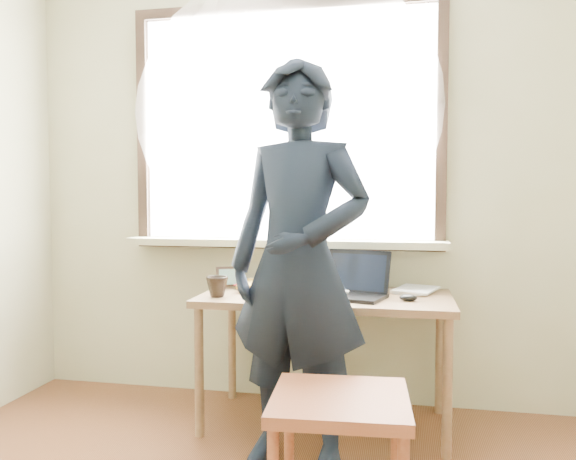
% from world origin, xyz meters
% --- Properties ---
extents(room_shell, '(3.52, 4.02, 2.61)m').
position_xyz_m(room_shell, '(-0.02, 0.20, 1.64)').
color(room_shell, '#B9B995').
rests_on(room_shell, ground).
extents(desk, '(1.28, 0.64, 0.69)m').
position_xyz_m(desk, '(0.09, 1.63, 0.62)').
color(desk, brown).
rests_on(desk, ground).
extents(laptop, '(0.40, 0.36, 0.23)m').
position_xyz_m(laptop, '(0.23, 1.60, 0.74)').
color(laptop, black).
rests_on(laptop, desk).
extents(mug_white, '(0.15, 0.15, 0.09)m').
position_xyz_m(mug_white, '(0.03, 1.86, 0.73)').
color(mug_white, white).
rests_on(mug_white, desk).
extents(mug_dark, '(0.15, 0.15, 0.10)m').
position_xyz_m(mug_dark, '(-0.44, 1.46, 0.74)').
color(mug_dark, black).
rests_on(mug_dark, desk).
extents(mouse, '(0.09, 0.06, 0.03)m').
position_xyz_m(mouse, '(0.51, 1.53, 0.70)').
color(mouse, black).
rests_on(mouse, desk).
extents(desk_clutter, '(0.89, 0.50, 0.05)m').
position_xyz_m(desk_clutter, '(-0.11, 1.83, 0.71)').
color(desk_clutter, white).
rests_on(desk_clutter, desk).
extents(book_a, '(0.29, 0.32, 0.03)m').
position_xyz_m(book_a, '(-0.35, 1.89, 0.70)').
color(book_a, white).
rests_on(book_a, desk).
extents(book_b, '(0.27, 0.32, 0.02)m').
position_xyz_m(book_b, '(0.46, 1.84, 0.70)').
color(book_b, white).
rests_on(book_b, desk).
extents(picture_frame, '(0.13, 0.07, 0.11)m').
position_xyz_m(picture_frame, '(-0.47, 1.73, 0.74)').
color(picture_frame, black).
rests_on(picture_frame, desk).
extents(work_chair, '(0.51, 0.49, 0.49)m').
position_xyz_m(work_chair, '(0.27, 0.70, 0.41)').
color(work_chair, '#9E5433').
rests_on(work_chair, ground).
extents(person, '(0.74, 0.58, 1.79)m').
position_xyz_m(person, '(0.03, 1.16, 0.89)').
color(person, black).
rests_on(person, ground).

